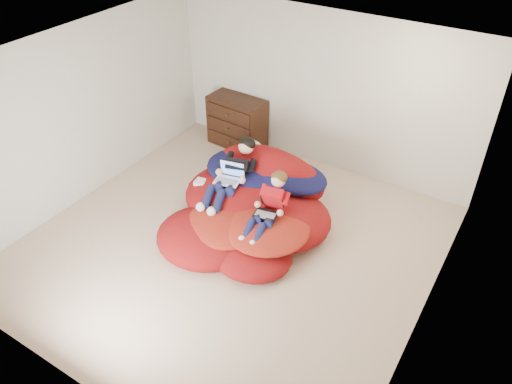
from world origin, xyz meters
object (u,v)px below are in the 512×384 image
Objects in this scene: beanbag_pile at (251,205)px; laptop_white at (230,176)px; older_boy at (234,170)px; younger_boy at (270,203)px; dresser at (237,122)px; laptop_black at (269,209)px.

laptop_white is at bearing 179.49° from beanbag_pile.
older_boy reaches higher than beanbag_pile.
laptop_white is (-0.78, 0.23, 0.02)m from younger_boy.
younger_boy is 2.40× the size of laptop_white.
younger_boy reaches higher than laptop_white.
dresser reaches higher than laptop_black.
older_boy is at bearing -57.31° from dresser.
laptop_black is at bearing -25.93° from older_boy.
older_boy is at bearing 161.12° from beanbag_pile.
laptop_white is (-0.36, 0.00, 0.37)m from beanbag_pile.
laptop_white reaches higher than laptop_black.
older_boy is 1.29× the size of younger_boy.
dresser is at bearing 122.69° from older_boy.
dresser is at bearing 129.00° from beanbag_pile.
beanbag_pile is 0.58m from laptop_black.
laptop_white is at bearing 161.47° from laptop_black.
laptop_white is 0.83m from laptop_black.
beanbag_pile is at bearing -0.51° from laptop_white.
beanbag_pile is 2.01× the size of older_boy.
dresser is 2.61× the size of laptop_white.
older_boy reaches higher than laptop_black.
younger_boy is 0.82m from laptop_white.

